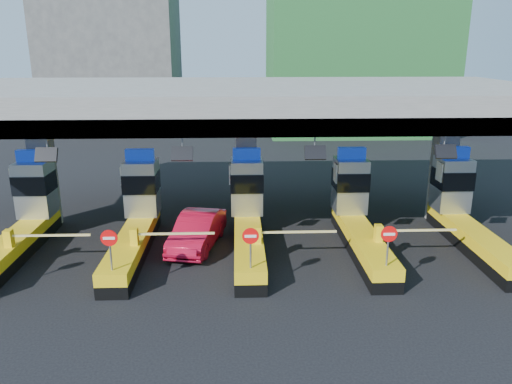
{
  "coord_description": "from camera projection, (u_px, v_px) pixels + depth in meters",
  "views": [
    {
      "loc": [
        -0.45,
        -21.24,
        8.74
      ],
      "look_at": [
        0.37,
        0.0,
        2.53
      ],
      "focal_mm": 35.0,
      "sensor_mm": 36.0,
      "label": 1
    }
  ],
  "objects": [
    {
      "name": "ground",
      "position": [
        248.0,
        245.0,
        22.85
      ],
      "size": [
        120.0,
        120.0,
        0.0
      ],
      "primitive_type": "plane",
      "color": "black",
      "rests_on": "ground"
    },
    {
      "name": "toll_canopy",
      "position": [
        246.0,
        103.0,
        23.88
      ],
      "size": [
        28.0,
        12.09,
        7.0
      ],
      "color": "slate",
      "rests_on": "ground"
    },
    {
      "name": "toll_lane_far_left",
      "position": [
        25.0,
        217.0,
        22.35
      ],
      "size": [
        4.43,
        8.0,
        4.16
      ],
      "color": "black",
      "rests_on": "ground"
    },
    {
      "name": "toll_lane_left",
      "position": [
        137.0,
        216.0,
        22.53
      ],
      "size": [
        4.43,
        8.0,
        4.16
      ],
      "color": "black",
      "rests_on": "ground"
    },
    {
      "name": "toll_lane_center",
      "position": [
        248.0,
        214.0,
        22.72
      ],
      "size": [
        4.43,
        8.0,
        4.16
      ],
      "color": "black",
      "rests_on": "ground"
    },
    {
      "name": "toll_lane_right",
      "position": [
        356.0,
        213.0,
        22.91
      ],
      "size": [
        4.43,
        8.0,
        4.16
      ],
      "color": "black",
      "rests_on": "ground"
    },
    {
      "name": "toll_lane_far_right",
      "position": [
        463.0,
        212.0,
        23.09
      ],
      "size": [
        4.43,
        8.0,
        4.16
      ],
      "color": "black",
      "rests_on": "ground"
    },
    {
      "name": "bg_building_concrete",
      "position": [
        112.0,
        44.0,
        54.33
      ],
      "size": [
        14.0,
        10.0,
        18.0
      ],
      "primitive_type": "cube",
      "color": "#4C4C49",
      "rests_on": "ground"
    },
    {
      "name": "red_car",
      "position": [
        197.0,
        231.0,
        22.47
      ],
      "size": [
        2.56,
        4.9,
        1.54
      ],
      "primitive_type": "imported",
      "rotation": [
        0.0,
        0.0,
        -0.21
      ],
      "color": "#BB0E2C",
      "rests_on": "ground"
    }
  ]
}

